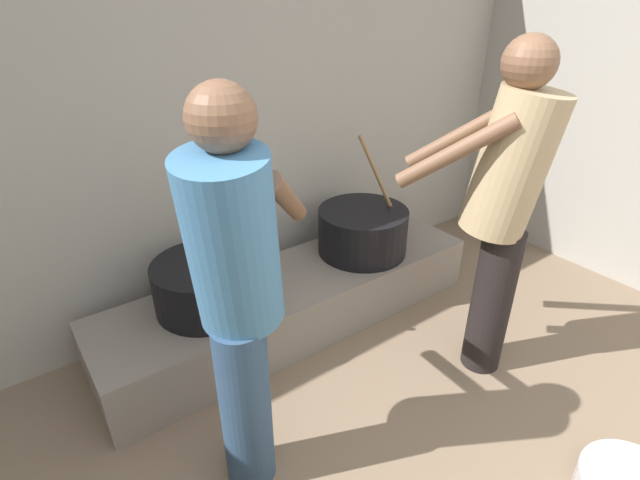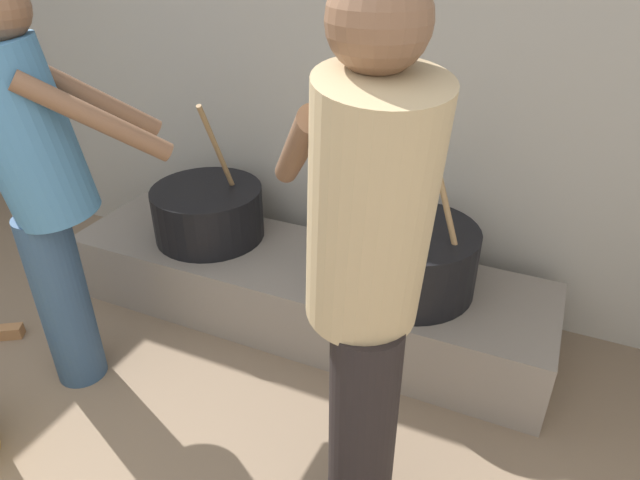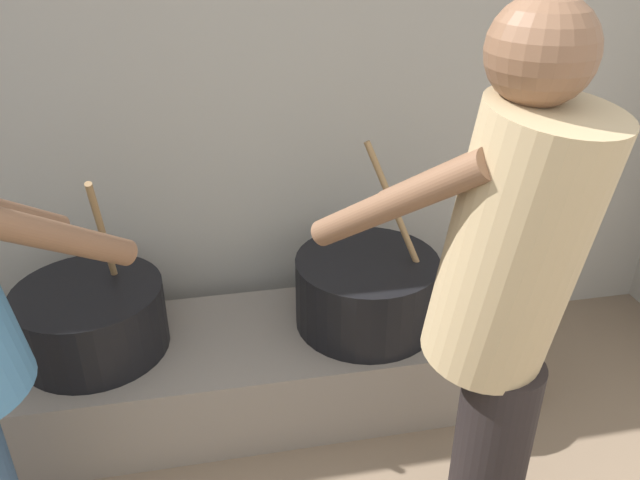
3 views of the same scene
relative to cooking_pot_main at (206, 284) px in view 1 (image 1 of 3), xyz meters
The scene contains 6 objects.
block_enclosure_rear 0.88m from the cooking_pot_main, 70.84° to the left, with size 5.24×0.20×2.34m, color #9E998E.
hearth_ledge 0.60m from the cooking_pot_main, ahead, with size 2.29×0.60×0.33m, color slate.
cooking_pot_main is the anchor object (origin of this frame).
cooking_pot_secondary 1.03m from the cooking_pot_main, ahead, with size 0.55×0.55×0.74m.
cook_in_blue_shirt 0.88m from the cooking_pot_main, 102.68° to the right, with size 0.69×0.70×1.59m.
cook_in_tan_shirt 1.51m from the cooking_pot_main, 38.13° to the right, with size 0.66×0.74×1.66m.
Camera 1 is at (-0.91, 0.20, 1.81)m, focal length 26.77 mm.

